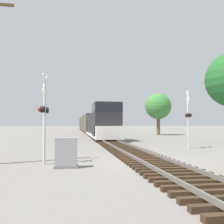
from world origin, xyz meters
name	(u,v)px	position (x,y,z in m)	size (l,w,h in m)	color
ground_plane	(148,162)	(0.00, 0.00, 0.00)	(400.00, 400.00, 0.00)	slate
rail_track_bed	(148,159)	(0.00, 0.00, 0.14)	(2.60, 160.00, 0.31)	#382819
freight_train	(89,124)	(0.00, 45.52, 1.98)	(2.95, 65.16, 4.26)	#232326
crossing_signal_near	(44,113)	(-5.15, -0.01, 2.46)	(0.44, 1.01, 4.31)	silver
crossing_signal_far	(188,116)	(5.26, 6.54, 2.55)	(0.46, 1.02, 4.61)	silver
relay_cabinet	(66,153)	(-4.06, -1.21, 0.65)	(1.04, 0.56, 1.32)	slate
tree_mid_background	(158,106)	(10.93, 30.56, 4.94)	(4.49, 4.49, 7.23)	brown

